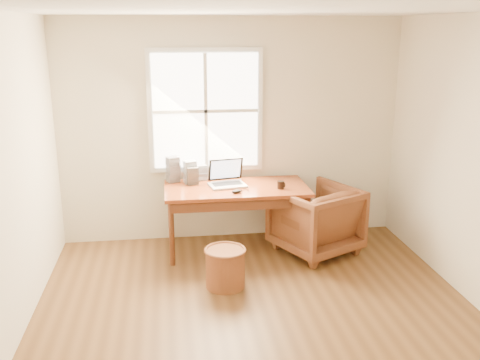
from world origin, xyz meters
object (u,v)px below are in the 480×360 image
object	(u,v)px
desk	(236,188)
armchair	(315,219)
cd_stack_a	(190,172)
wicker_stool	(225,268)
laptop	(227,174)
coffee_mug	(281,185)

from	to	relation	value
desk	armchair	xyz separation A→B (m)	(0.88, -0.19, -0.35)
desk	cd_stack_a	bearing A→B (deg)	155.06
cd_stack_a	wicker_stool	bearing A→B (deg)	-76.57
wicker_stool	laptop	size ratio (longest dim) A/B	0.96
wicker_stool	desk	bearing A→B (deg)	75.85
desk	wicker_stool	world-z (taller)	desk
desk	armchair	size ratio (longest dim) A/B	1.90
coffee_mug	cd_stack_a	size ratio (longest dim) A/B	0.32
wicker_stool	cd_stack_a	bearing A→B (deg)	103.43
desk	coffee_mug	distance (m)	0.50
laptop	wicker_stool	bearing A→B (deg)	-108.25
armchair	laptop	distance (m)	1.12
armchair	wicker_stool	world-z (taller)	armchair
laptop	cd_stack_a	bearing A→B (deg)	143.97
wicker_stool	cd_stack_a	distance (m)	1.36
armchair	cd_stack_a	size ratio (longest dim) A/B	3.19
armchair	wicker_stool	size ratio (longest dim) A/B	2.19
laptop	coffee_mug	bearing A→B (deg)	-27.00
armchair	laptop	bearing A→B (deg)	-39.36
wicker_stool	coffee_mug	bearing A→B (deg)	47.58
desk	coffee_mug	xyz separation A→B (m)	(0.48, -0.14, 0.06)
desk	laptop	world-z (taller)	laptop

